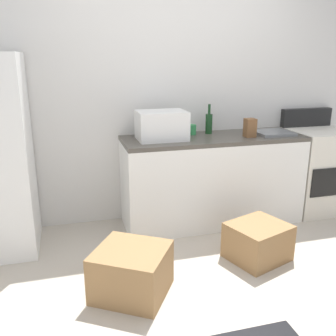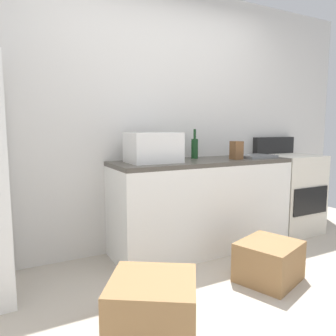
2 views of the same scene
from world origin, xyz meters
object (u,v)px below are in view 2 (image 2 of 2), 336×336
Objects in this scene: wine_bottle at (195,148)px; cardboard_box_medium at (269,261)px; microwave at (153,148)px; knife_block at (236,150)px; coffee_mug at (179,154)px; stove_oven at (288,192)px; cardboard_box_small at (153,308)px.

wine_bottle is 1.30m from cardboard_box_medium.
knife_block is at bearing -7.42° from microwave.
wine_bottle is at bearing 0.72° from coffee_mug.
knife_block is at bearing 71.57° from cardboard_box_medium.
stove_oven is at bearing -0.01° from microwave.
knife_block is at bearing 34.32° from cardboard_box_small.
stove_oven is 2.48m from cardboard_box_small.
wine_bottle reaches higher than knife_block.
cardboard_box_small is at bearing -130.90° from wine_bottle.
coffee_mug reaches higher than cardboard_box_small.
microwave reaches higher than cardboard_box_small.
microwave is (-1.75, 0.00, 0.57)m from stove_oven.
wine_bottle is 0.42m from knife_block.
microwave is 1.36m from cardboard_box_medium.
cardboard_box_medium is (0.62, -0.83, -0.88)m from microwave.
microwave is 1.43m from cardboard_box_small.
knife_block reaches higher than cardboard_box_medium.
knife_block is 0.36× the size of cardboard_box_small.
coffee_mug is (0.36, 0.15, -0.09)m from microwave.
coffee_mug is 1.29m from cardboard_box_medium.
coffee_mug is at bearing 153.06° from knife_block.
cardboard_box_medium is (0.09, -0.98, -0.85)m from wine_bottle.
stove_oven is 1.84m from microwave.
cardboard_box_small is (-1.03, -1.18, -0.83)m from wine_bottle.
microwave reaches higher than cardboard_box_medium.
microwave is 0.39m from coffee_mug.
cardboard_box_medium is 0.93× the size of cardboard_box_small.
cardboard_box_medium is at bearing -108.43° from knife_block.
stove_oven is 6.11× the size of knife_block.
stove_oven reaches higher than coffee_mug.
stove_oven reaches higher than cardboard_box_small.
knife_block reaches higher than cardboard_box_small.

